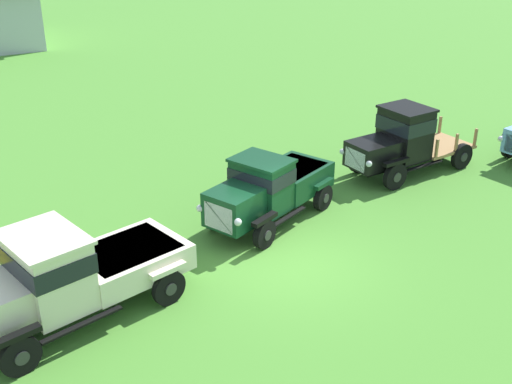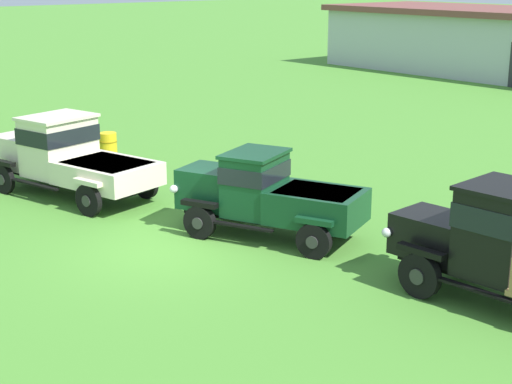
# 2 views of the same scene
# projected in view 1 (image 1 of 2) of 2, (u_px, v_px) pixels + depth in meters

# --- Properties ---
(ground_plane) EXTENTS (240.00, 240.00, 0.00)m
(ground_plane) POSITION_uv_depth(u_px,v_px,m) (291.00, 263.00, 16.47)
(ground_plane) COLOR #47842D
(vintage_truck_second_in_line) EXTENTS (5.82, 3.26, 2.22)m
(vintage_truck_second_in_line) POSITION_uv_depth(u_px,v_px,m) (62.00, 276.00, 13.80)
(vintage_truck_second_in_line) COLOR black
(vintage_truck_second_in_line) RESTS_ON ground
(vintage_truck_midrow_center) EXTENTS (4.78, 3.28, 2.02)m
(vintage_truck_midrow_center) POSITION_uv_depth(u_px,v_px,m) (268.00, 188.00, 18.19)
(vintage_truck_midrow_center) COLOR black
(vintage_truck_midrow_center) RESTS_ON ground
(vintage_truck_far_side) EXTENTS (5.09, 2.19, 2.32)m
(vintage_truck_far_side) POSITION_uv_depth(u_px,v_px,m) (401.00, 141.00, 21.25)
(vintage_truck_far_side) COLOR black
(vintage_truck_far_side) RESTS_ON ground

